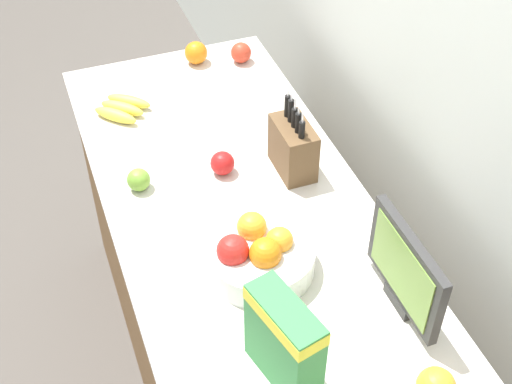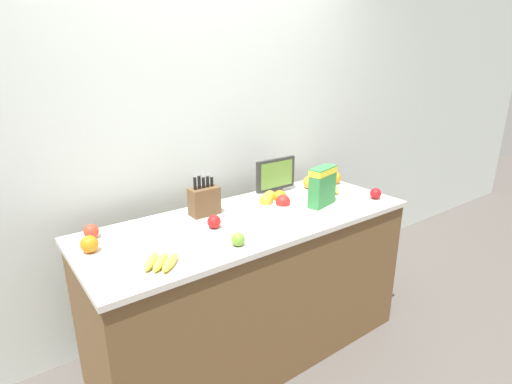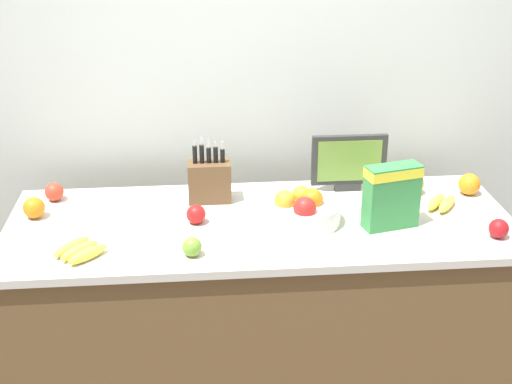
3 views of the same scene
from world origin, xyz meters
name	(u,v)px [view 2 (image 2 of 3)]	position (x,y,z in m)	size (l,w,h in m)	color
ground_plane	(252,347)	(0.00, 0.00, 0.00)	(14.00, 14.00, 0.00)	#514C47
wall_back	(198,132)	(0.00, 0.58, 1.30)	(9.00, 0.06, 2.60)	silver
counter	(252,286)	(0.00, 0.00, 0.45)	(1.91, 0.74, 0.89)	brown
knife_block	(204,200)	(-0.19, 0.20, 0.98)	(0.17, 0.10, 0.27)	brown
small_monitor	(276,175)	(0.38, 0.25, 1.02)	(0.31, 0.03, 0.24)	#2D2D2D
cereal_box	(322,185)	(0.47, -0.09, 1.03)	(0.21, 0.12, 0.24)	#338442
fruit_bowl	(275,205)	(0.15, -0.03, 0.94)	(0.28, 0.28, 0.13)	silver
banana_bunch_left	(161,262)	(-0.64, -0.22, 0.91)	(0.20, 0.20, 0.04)	yellow
banana_bunch_right	(332,189)	(0.71, 0.05, 0.91)	(0.16, 0.18, 0.04)	yellow
apple_middle	(238,239)	(-0.26, -0.25, 0.93)	(0.07, 0.07, 0.07)	#6B9E33
apple_by_knife_block	(376,193)	(0.83, -0.21, 0.93)	(0.07, 0.07, 0.07)	#A31419
apple_front	(214,222)	(-0.24, 0.00, 0.93)	(0.07, 0.07, 0.07)	red
apple_rear	(91,231)	(-0.80, 0.26, 0.93)	(0.07, 0.07, 0.07)	red
orange_near_bowl	(309,182)	(0.64, 0.20, 0.94)	(0.09, 0.09, 0.09)	orange
orange_front_right	(89,244)	(-0.85, 0.10, 0.93)	(0.08, 0.08, 0.08)	orange
orange_front_left	(335,178)	(0.87, 0.17, 0.94)	(0.09, 0.09, 0.09)	orange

